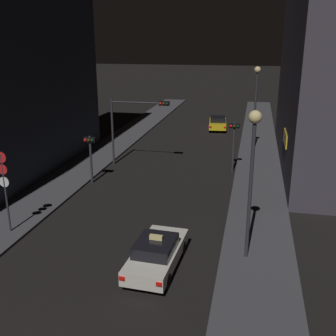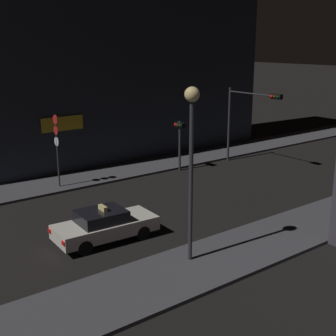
% 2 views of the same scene
% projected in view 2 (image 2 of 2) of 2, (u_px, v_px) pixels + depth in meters
% --- Properties ---
extents(sidewalk_left, '(3.38, 59.98, 0.14)m').
position_uv_depth(sidewalk_left, '(258.00, 145.00, 38.45)').
color(sidewalk_left, '#424247').
rests_on(sidewalk_left, ground_plane).
extents(building_facade_left, '(6.34, 24.82, 18.63)m').
position_uv_depth(building_facade_left, '(103.00, 27.00, 33.05)').
color(building_facade_left, '#282D38').
rests_on(building_facade_left, ground_plane).
extents(taxi, '(2.03, 4.54, 1.62)m').
position_uv_depth(taxi, '(105.00, 225.00, 20.01)').
color(taxi, silver).
rests_on(taxi, ground_plane).
extents(traffic_light_overhead, '(4.61, 0.42, 5.23)m').
position_uv_depth(traffic_light_overhead, '(248.00, 111.00, 31.50)').
color(traffic_light_overhead, '#2D2D33').
rests_on(traffic_light_overhead, ground_plane).
extents(traffic_light_left_kerb, '(0.80, 0.42, 3.32)m').
position_uv_depth(traffic_light_left_kerb, '(180.00, 135.00, 30.60)').
color(traffic_light_left_kerb, '#2D2D33').
rests_on(traffic_light_left_kerb, ground_plane).
extents(sign_pole_left, '(0.55, 0.10, 4.21)m').
position_uv_depth(sign_pole_left, '(57.00, 144.00, 26.68)').
color(sign_pole_left, '#2D2D33').
rests_on(sign_pole_left, sidewalk_left).
extents(street_lamp_near_block, '(0.56, 0.56, 6.66)m').
position_uv_depth(street_lamp_near_block, '(191.00, 138.00, 16.95)').
color(street_lamp_near_block, '#2D2D33').
rests_on(street_lamp_near_block, sidewalk_right).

